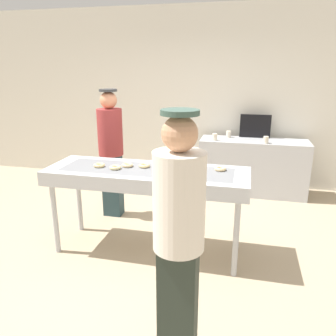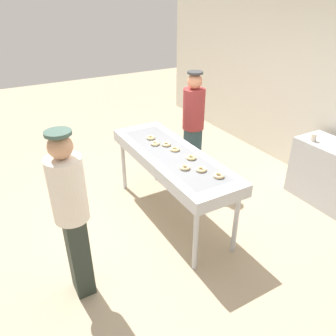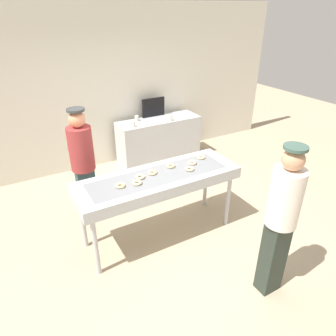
{
  "view_description": "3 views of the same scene",
  "coord_description": "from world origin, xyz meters",
  "px_view_note": "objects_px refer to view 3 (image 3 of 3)",
  "views": [
    {
      "loc": [
        0.98,
        -3.19,
        1.95
      ],
      "look_at": [
        0.27,
        -0.18,
        1.02
      ],
      "focal_mm": 35.98,
      "sensor_mm": 36.0,
      "label": 1
    },
    {
      "loc": [
        3.1,
        -1.83,
        2.71
      ],
      "look_at": [
        0.24,
        -0.19,
        0.9
      ],
      "focal_mm": 35.17,
      "sensor_mm": 36.0,
      "label": 2
    },
    {
      "loc": [
        -1.54,
        -2.98,
        2.8
      ],
      "look_at": [
        0.1,
        -0.06,
        1.04
      ],
      "focal_mm": 32.75,
      "sensor_mm": 36.0,
      "label": 3
    }
  ],
  "objects_px": {
    "plain_donut_1": "(192,163)",
    "customer_waiting": "(281,217)",
    "plain_donut_6": "(201,157)",
    "paper_cup_2": "(170,118)",
    "plain_donut_7": "(170,166)",
    "prep_counter": "(159,140)",
    "paper_cup_1": "(133,124)",
    "plain_donut_5": "(137,183)",
    "fryer_conveyor": "(158,181)",
    "menu_display": "(153,107)",
    "plain_donut_3": "(189,169)",
    "paper_cup_0": "(137,118)",
    "plain_donut_2": "(140,177)",
    "plain_donut_4": "(120,185)",
    "worker_baker": "(83,162)",
    "plain_donut_0": "(152,173)"
  },
  "relations": [
    {
      "from": "paper_cup_0",
      "to": "plain_donut_1",
      "type": "bearing_deg",
      "value": -94.24
    },
    {
      "from": "plain_donut_1",
      "to": "plain_donut_7",
      "type": "bearing_deg",
      "value": 167.72
    },
    {
      "from": "plain_donut_4",
      "to": "worker_baker",
      "type": "xyz_separation_m",
      "value": [
        -0.21,
        0.82,
        -0.0
      ]
    },
    {
      "from": "plain_donut_1",
      "to": "menu_display",
      "type": "xyz_separation_m",
      "value": [
        0.57,
        2.25,
        0.1
      ]
    },
    {
      "from": "fryer_conveyor",
      "to": "plain_donut_6",
      "type": "relative_size",
      "value": 17.74
    },
    {
      "from": "plain_donut_3",
      "to": "customer_waiting",
      "type": "bearing_deg",
      "value": -80.93
    },
    {
      "from": "worker_baker",
      "to": "plain_donut_0",
      "type": "bearing_deg",
      "value": 143.86
    },
    {
      "from": "plain_donut_6",
      "to": "worker_baker",
      "type": "height_order",
      "value": "worker_baker"
    },
    {
      "from": "plain_donut_6",
      "to": "paper_cup_2",
      "type": "distance_m",
      "value": 1.84
    },
    {
      "from": "customer_waiting",
      "to": "prep_counter",
      "type": "distance_m",
      "value": 3.56
    },
    {
      "from": "fryer_conveyor",
      "to": "paper_cup_0",
      "type": "distance_m",
      "value": 2.32
    },
    {
      "from": "plain_donut_6",
      "to": "paper_cup_1",
      "type": "distance_m",
      "value": 1.82
    },
    {
      "from": "plain_donut_5",
      "to": "menu_display",
      "type": "height_order",
      "value": "menu_display"
    },
    {
      "from": "fryer_conveyor",
      "to": "customer_waiting",
      "type": "relative_size",
      "value": 1.21
    },
    {
      "from": "customer_waiting",
      "to": "menu_display",
      "type": "xyz_separation_m",
      "value": [
        0.48,
        3.71,
        0.08
      ]
    },
    {
      "from": "plain_donut_0",
      "to": "prep_counter",
      "type": "bearing_deg",
      "value": 60.19
    },
    {
      "from": "fryer_conveyor",
      "to": "menu_display",
      "type": "height_order",
      "value": "menu_display"
    },
    {
      "from": "menu_display",
      "to": "plain_donut_3",
      "type": "bearing_deg",
      "value": -106.23
    },
    {
      "from": "plain_donut_6",
      "to": "menu_display",
      "type": "height_order",
      "value": "menu_display"
    },
    {
      "from": "plain_donut_2",
      "to": "plain_donut_7",
      "type": "distance_m",
      "value": 0.48
    },
    {
      "from": "plain_donut_3",
      "to": "prep_counter",
      "type": "height_order",
      "value": "plain_donut_3"
    },
    {
      "from": "prep_counter",
      "to": "paper_cup_1",
      "type": "relative_size",
      "value": 15.76
    },
    {
      "from": "plain_donut_1",
      "to": "customer_waiting",
      "type": "distance_m",
      "value": 1.46
    },
    {
      "from": "plain_donut_0",
      "to": "paper_cup_1",
      "type": "height_order",
      "value": "plain_donut_0"
    },
    {
      "from": "plain_donut_2",
      "to": "plain_donut_3",
      "type": "relative_size",
      "value": 1.0
    },
    {
      "from": "plain_donut_2",
      "to": "plain_donut_3",
      "type": "bearing_deg",
      "value": -10.92
    },
    {
      "from": "plain_donut_4",
      "to": "paper_cup_2",
      "type": "relative_size",
      "value": 1.13
    },
    {
      "from": "plain_donut_2",
      "to": "paper_cup_1",
      "type": "distance_m",
      "value": 2.03
    },
    {
      "from": "plain_donut_4",
      "to": "paper_cup_0",
      "type": "xyz_separation_m",
      "value": [
        1.22,
        2.24,
        -0.04
      ]
    },
    {
      "from": "prep_counter",
      "to": "menu_display",
      "type": "bearing_deg",
      "value": 90.0
    },
    {
      "from": "worker_baker",
      "to": "paper_cup_1",
      "type": "distance_m",
      "value": 1.69
    },
    {
      "from": "prep_counter",
      "to": "menu_display",
      "type": "xyz_separation_m",
      "value": [
        0.0,
        0.22,
        0.62
      ]
    },
    {
      "from": "plain_donut_2",
      "to": "plain_donut_5",
      "type": "height_order",
      "value": "same"
    },
    {
      "from": "plain_donut_2",
      "to": "paper_cup_2",
      "type": "height_order",
      "value": "plain_donut_2"
    },
    {
      "from": "plain_donut_3",
      "to": "plain_donut_0",
      "type": "bearing_deg",
      "value": 162.31
    },
    {
      "from": "plain_donut_3",
      "to": "plain_donut_6",
      "type": "bearing_deg",
      "value": 33.38
    },
    {
      "from": "plain_donut_2",
      "to": "paper_cup_1",
      "type": "height_order",
      "value": "plain_donut_2"
    },
    {
      "from": "plain_donut_2",
      "to": "customer_waiting",
      "type": "bearing_deg",
      "value": -59.48
    },
    {
      "from": "prep_counter",
      "to": "plain_donut_6",
      "type": "bearing_deg",
      "value": -100.58
    },
    {
      "from": "plain_donut_4",
      "to": "fryer_conveyor",
      "type": "bearing_deg",
      "value": 2.97
    },
    {
      "from": "plain_donut_3",
      "to": "plain_donut_6",
      "type": "xyz_separation_m",
      "value": [
        0.33,
        0.22,
        0.0
      ]
    },
    {
      "from": "fryer_conveyor",
      "to": "plain_donut_6",
      "type": "height_order",
      "value": "plain_donut_6"
    },
    {
      "from": "plain_donut_2",
      "to": "paper_cup_2",
      "type": "distance_m",
      "value": 2.39
    },
    {
      "from": "plain_donut_7",
      "to": "paper_cup_0",
      "type": "relative_size",
      "value": 1.13
    },
    {
      "from": "plain_donut_2",
      "to": "customer_waiting",
      "type": "distance_m",
      "value": 1.68
    },
    {
      "from": "plain_donut_4",
      "to": "worker_baker",
      "type": "height_order",
      "value": "worker_baker"
    },
    {
      "from": "plain_donut_1",
      "to": "menu_display",
      "type": "distance_m",
      "value": 2.33
    },
    {
      "from": "plain_donut_5",
      "to": "paper_cup_1",
      "type": "height_order",
      "value": "plain_donut_5"
    },
    {
      "from": "fryer_conveyor",
      "to": "menu_display",
      "type": "bearing_deg",
      "value": 64.36
    },
    {
      "from": "plain_donut_2",
      "to": "menu_display",
      "type": "bearing_deg",
      "value": 59.41
    }
  ]
}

